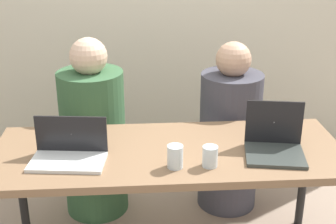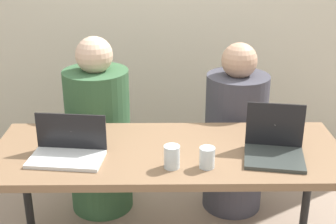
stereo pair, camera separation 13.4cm
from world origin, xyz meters
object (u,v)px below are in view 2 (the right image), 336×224
(water_glass_center, at_px, (172,158))
(laptop_front_right, at_px, (274,146))
(laptop_front_left, at_px, (68,149))
(person_on_right, at_px, (235,138))
(person_on_left, at_px, (99,136))
(water_glass_right, at_px, (207,159))

(water_glass_center, bearing_deg, laptop_front_right, 12.69)
(laptop_front_right, bearing_deg, laptop_front_left, -169.54)
(person_on_right, bearing_deg, water_glass_center, 72.75)
(laptop_front_left, height_order, water_glass_center, laptop_front_left)
(person_on_left, height_order, water_glass_right, person_on_left)
(person_on_right, height_order, water_glass_center, person_on_right)
(person_on_right, bearing_deg, laptop_front_right, 109.27)
(laptop_front_left, distance_m, laptop_front_right, 1.02)
(water_glass_right, bearing_deg, person_on_right, 71.58)
(laptop_front_right, height_order, water_glass_center, laptop_front_right)
(laptop_front_left, bearing_deg, water_glass_center, -5.23)
(laptop_front_right, bearing_deg, water_glass_right, -151.45)
(laptop_front_right, height_order, water_glass_right, laptop_front_right)
(water_glass_right, height_order, water_glass_center, water_glass_center)
(person_on_right, distance_m, water_glass_right, 0.85)
(person_on_right, bearing_deg, laptop_front_left, 46.90)
(person_on_left, relative_size, water_glass_right, 11.36)
(person_on_left, distance_m, water_glass_center, 0.92)
(person_on_right, relative_size, laptop_front_left, 2.96)
(laptop_front_right, relative_size, water_glass_right, 3.20)
(person_on_left, bearing_deg, laptop_front_right, 156.78)
(laptop_front_right, bearing_deg, person_on_right, 107.74)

